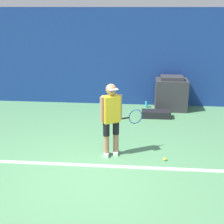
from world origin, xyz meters
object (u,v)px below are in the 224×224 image
covered_chair (171,94)px  equipment_bag (156,114)px  tennis_ball (165,159)px  tennis_player (112,117)px  water_bottle (146,104)px

covered_chair → equipment_bag: bearing=-120.9°
tennis_ball → covered_chair: bearing=83.3°
tennis_ball → covered_chair: 3.49m
tennis_ball → covered_chair: size_ratio=0.07×
tennis_player → equipment_bag: (1.05, 2.47, -0.77)m
covered_chair → water_bottle: (-0.73, 0.11, -0.39)m
tennis_player → equipment_bag: size_ratio=1.92×
covered_chair → water_bottle: covered_chair is taller
equipment_bag → water_bottle: 0.93m
equipment_bag → tennis_ball: bearing=-88.5°
tennis_player → tennis_ball: tennis_player is taller
tennis_player → water_bottle: (0.79, 3.37, -0.76)m
tennis_player → equipment_bag: tennis_player is taller
tennis_ball → equipment_bag: size_ratio=0.08×
covered_chair → equipment_bag: size_ratio=1.27×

